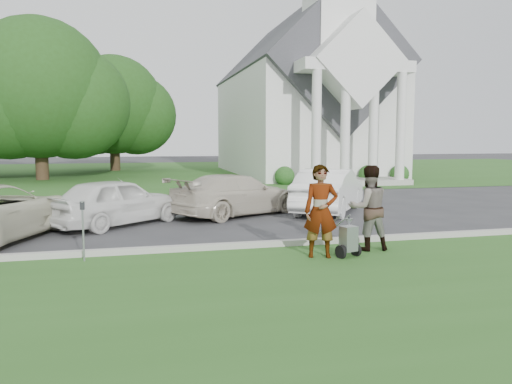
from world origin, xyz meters
name	(u,v)px	position (x,y,z in m)	size (l,w,h in m)	color
ground	(254,254)	(0.00, 0.00, 0.00)	(120.00, 120.00, 0.00)	#333335
grass_strip	(296,295)	(0.00, -3.00, 0.01)	(80.00, 7.00, 0.01)	#2D5B1F
church_lawn	(170,172)	(0.00, 27.00, 0.01)	(80.00, 30.00, 0.01)	#2D5B1F
curb	(248,245)	(0.00, 0.55, 0.07)	(80.00, 0.18, 0.15)	#9E9E93
church	(302,89)	(9.00, 23.11, 5.94)	(9.19, 19.00, 24.10)	white
tree_left	(39,95)	(-8.01, 21.99, 5.11)	(10.63, 8.40, 9.71)	#332316
tree_back	(113,110)	(-4.01, 29.99, 4.73)	(9.61, 7.60, 8.89)	#332316
striping_cart	(348,239)	(1.88, -0.82, 0.39)	(0.69, 1.06, 0.91)	black
person_left	(321,212)	(1.30, -0.68, 0.99)	(0.72, 0.47, 1.98)	#999999
person_right	(368,208)	(2.60, -0.28, 0.96)	(0.94, 0.73, 1.93)	#999999
parking_meter_near	(83,224)	(-3.58, 0.13, 0.80)	(0.09, 0.08, 1.27)	#93959B
car_b	(116,202)	(-3.06, 4.45, 0.70)	(1.66, 4.13, 1.41)	white
car_c	(236,195)	(0.73, 5.54, 0.68)	(1.91, 4.71, 1.37)	beige
car_d	(329,191)	(3.96, 5.41, 0.75)	(1.59, 4.57, 1.50)	white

